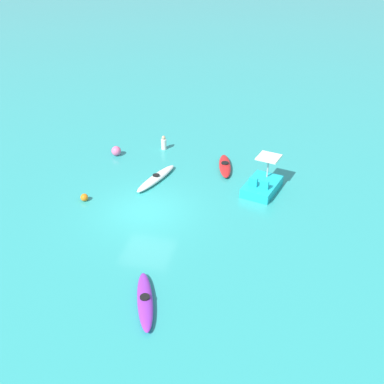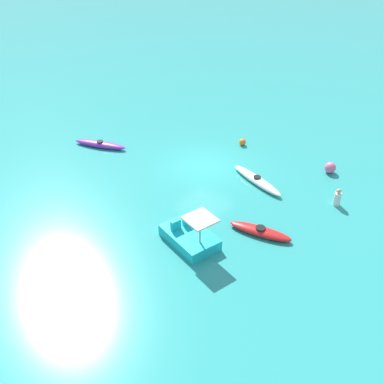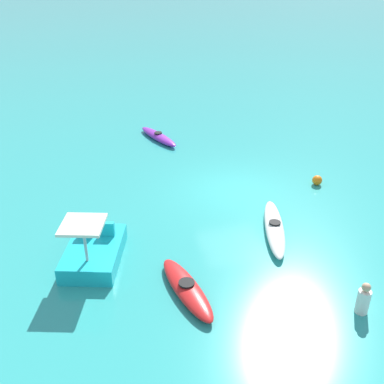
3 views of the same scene
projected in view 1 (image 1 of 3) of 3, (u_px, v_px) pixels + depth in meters
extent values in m
plane|color=teal|center=(146.00, 211.00, 22.72)|extent=(600.00, 600.00, 0.00)
ellipsoid|color=red|center=(225.00, 166.00, 26.43)|extent=(2.81, 1.23, 0.32)
cylinder|color=black|center=(225.00, 163.00, 26.34)|extent=(0.50, 0.50, 0.05)
ellipsoid|color=white|center=(156.00, 178.00, 25.21)|extent=(3.43, 1.56, 0.32)
cylinder|color=black|center=(156.00, 175.00, 25.12)|extent=(0.46, 0.46, 0.05)
ellipsoid|color=purple|center=(145.00, 301.00, 17.26)|extent=(3.10, 1.65, 0.32)
cylinder|color=black|center=(145.00, 297.00, 17.16)|extent=(0.48, 0.48, 0.05)
cube|color=#19B7C6|center=(262.00, 187.00, 24.25)|extent=(2.70, 2.06, 0.50)
cube|color=#19B7C6|center=(253.00, 182.00, 23.72)|extent=(0.27, 0.47, 0.44)
cube|color=#19B7C6|center=(264.00, 185.00, 23.48)|extent=(0.27, 0.47, 0.44)
cylinder|color=#B2B2B7|center=(268.00, 167.00, 24.37)|extent=(0.08, 0.08, 1.10)
cube|color=silver|center=(269.00, 157.00, 24.07)|extent=(1.34, 1.34, 0.08)
sphere|color=pink|center=(116.00, 151.00, 27.80)|extent=(0.58, 0.58, 0.58)
sphere|color=orange|center=(84.00, 197.00, 23.45)|extent=(0.38, 0.38, 0.38)
cylinder|color=silver|center=(164.00, 144.00, 28.51)|extent=(0.45, 0.45, 0.65)
sphere|color=tan|center=(164.00, 138.00, 28.28)|extent=(0.22, 0.22, 0.22)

